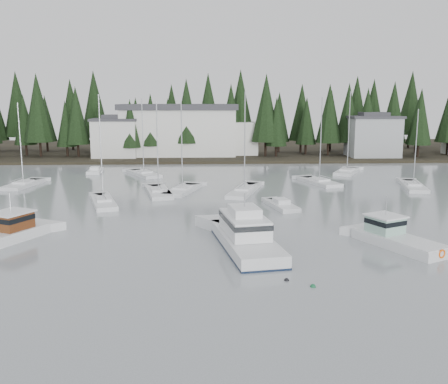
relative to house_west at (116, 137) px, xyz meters
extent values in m
plane|color=gray|center=(18.00, -79.00, -4.65)|extent=(260.00, 260.00, 0.00)
cube|color=black|center=(18.00, 18.00, -4.65)|extent=(240.00, 54.00, 1.00)
cube|color=silver|center=(0.00, 0.00, -0.40)|extent=(9.00, 7.00, 7.50)
cube|color=#38383D|center=(0.00, 0.00, 3.60)|extent=(9.54, 7.42, 0.50)
cube|color=#38383D|center=(0.00, 0.00, 4.20)|extent=(4.95, 3.85, 0.80)
cube|color=#999EA0|center=(54.00, -1.00, -0.15)|extent=(10.00, 8.00, 8.00)
cube|color=#38383D|center=(54.00, -1.00, 4.10)|extent=(10.60, 8.48, 0.50)
cube|color=#38383D|center=(54.00, -1.00, 4.70)|extent=(5.50, 4.40, 0.80)
cube|color=silver|center=(13.00, 3.00, 0.85)|extent=(24.00, 10.00, 10.00)
cube|color=#38383D|center=(13.00, 3.00, 6.15)|extent=(25.00, 11.00, 1.20)
cube|color=silver|center=(25.00, 5.00, -0.65)|extent=(10.00, 8.00, 7.00)
cube|color=#501F10|center=(1.23, -60.99, -3.03)|extent=(3.70, 3.82, 1.52)
cube|color=white|center=(1.23, -60.99, -2.22)|extent=(4.17, 4.31, 0.13)
cube|color=black|center=(1.23, -60.99, -2.73)|extent=(3.78, 3.89, 0.43)
cylinder|color=#A5A8AD|center=(1.23, -60.99, -1.29)|extent=(0.08, 0.08, 1.73)
cube|color=silver|center=(22.00, -64.62, -4.49)|extent=(5.77, 12.76, 1.79)
cube|color=black|center=(22.00, -64.62, -4.62)|extent=(5.81, 12.82, 0.25)
cube|color=white|center=(21.90, -64.01, -2.75)|extent=(4.12, 6.82, 1.62)
cube|color=black|center=(21.90, -64.01, -2.36)|extent=(4.21, 6.89, 0.45)
cube|color=white|center=(21.90, -64.01, -1.58)|extent=(2.77, 3.53, 0.73)
cylinder|color=#A5A8AD|center=(21.90, -64.01, -0.68)|extent=(0.10, 0.10, 1.23)
cube|color=silver|center=(35.02, -64.91, -4.55)|extent=(6.37, 8.92, 1.38)
cube|color=silver|center=(35.02, -64.91, -3.81)|extent=(6.24, 8.74, 0.13)
cube|color=#91BDAB|center=(34.28, -63.39, -3.07)|extent=(3.30, 3.35, 1.48)
cube|color=white|center=(34.28, -63.39, -2.27)|extent=(3.71, 3.78, 0.13)
cube|color=black|center=(34.28, -63.39, -2.77)|extent=(3.37, 3.41, 0.42)
cylinder|color=#A5A8AD|center=(34.28, -63.39, -1.37)|extent=(0.08, 0.08, 1.69)
torus|color=#F2590C|center=(36.87, -68.72, -4.07)|extent=(0.73, 0.46, 0.74)
cube|color=silver|center=(6.33, -45.90, -4.68)|extent=(5.06, 9.68, 1.05)
cube|color=white|center=(6.33, -45.90, -4.03)|extent=(2.55, 3.55, 0.30)
cylinder|color=#A5A8AD|center=(6.33, -45.90, 2.06)|extent=(0.14, 0.14, 12.43)
cube|color=silver|center=(8.46, -22.91, -4.68)|extent=(6.77, 9.23, 1.05)
cube|color=white|center=(8.46, -22.91, -4.03)|extent=(3.19, 3.62, 0.30)
cylinder|color=#A5A8AD|center=(8.46, -22.91, 1.85)|extent=(0.14, 0.14, 12.00)
cube|color=silver|center=(48.15, -36.40, -4.68)|extent=(4.68, 9.92, 1.05)
cube|color=white|center=(48.15, -36.40, -4.03)|extent=(2.52, 3.58, 0.30)
cylinder|color=#A5A8AD|center=(48.15, -36.40, 1.12)|extent=(0.14, 0.14, 10.56)
cube|color=silver|center=(42.82, -21.70, -4.68)|extent=(6.47, 8.84, 1.05)
cube|color=white|center=(42.82, -21.70, -4.03)|extent=(3.15, 3.49, 0.30)
cylinder|color=#A5A8AD|center=(42.82, -21.70, 2.43)|extent=(0.14, 0.14, 13.17)
cube|color=silver|center=(23.88, -39.03, -4.68)|extent=(5.76, 11.28, 1.05)
cube|color=white|center=(23.88, -39.03, -4.03)|extent=(2.86, 4.11, 0.30)
cylinder|color=#A5A8AD|center=(23.88, -39.03, 2.30)|extent=(0.14, 0.14, 12.91)
cube|color=silver|center=(-7.72, -32.86, -4.68)|extent=(4.06, 8.63, 1.05)
cube|color=white|center=(-7.72, -32.86, -4.03)|extent=(2.38, 3.09, 0.30)
cylinder|color=#A5A8AD|center=(-7.72, -32.86, 1.56)|extent=(0.14, 0.14, 11.42)
cube|color=silver|center=(12.39, -39.65, -4.68)|extent=(4.72, 9.97, 1.05)
cube|color=white|center=(12.39, -39.65, -4.03)|extent=(2.58, 3.60, 0.30)
cylinder|color=#A5A8AD|center=(12.39, -39.65, 1.62)|extent=(0.14, 0.14, 11.54)
cube|color=silver|center=(35.65, -32.21, -4.68)|extent=(5.38, 8.99, 1.05)
cube|color=white|center=(35.65, -32.21, -4.03)|extent=(2.81, 3.38, 0.30)
cylinder|color=#A5A8AD|center=(35.65, -32.21, 1.94)|extent=(0.14, 0.14, 12.18)
cube|color=silver|center=(15.50, -38.30, -4.68)|extent=(5.35, 9.26, 1.05)
cube|color=white|center=(15.50, -38.30, -4.03)|extent=(2.81, 3.45, 0.30)
cylinder|color=#A5A8AD|center=(15.50, -38.30, 1.59)|extent=(0.14, 0.14, 11.48)
cube|color=silver|center=(27.41, -48.72, -4.60)|extent=(3.62, 6.90, 0.90)
cube|color=white|center=(27.41, -48.72, -3.90)|extent=(1.93, 2.39, 0.55)
cube|color=silver|center=(-0.25, -19.70, -4.60)|extent=(2.44, 5.11, 0.90)
cube|color=white|center=(-0.25, -19.70, -3.90)|extent=(1.57, 1.67, 0.55)
sphere|color=#145933|center=(25.74, -73.70, -4.65)|extent=(0.40, 0.40, 0.40)
sphere|color=black|center=(24.17, -72.46, -4.65)|extent=(0.37, 0.37, 0.37)
camera|label=1|loc=(18.56, -105.07, 7.68)|focal=40.00mm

